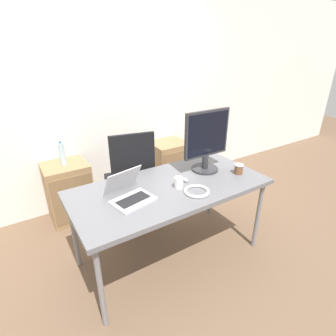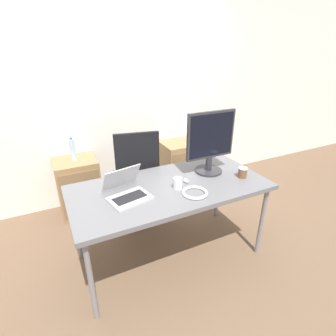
% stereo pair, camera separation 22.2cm
% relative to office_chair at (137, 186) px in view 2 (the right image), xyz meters
% --- Properties ---
extents(ground_plane, '(14.00, 14.00, 0.00)m').
position_rel_office_chair_xyz_m(ground_plane, '(0.07, -0.70, -0.43)').
color(ground_plane, brown).
extents(wall_back, '(10.00, 0.05, 2.60)m').
position_rel_office_chair_xyz_m(wall_back, '(0.07, 0.70, 0.87)').
color(wall_back, white).
rests_on(wall_back, ground_plane).
extents(desk, '(1.70, 0.82, 0.77)m').
position_rel_office_chair_xyz_m(desk, '(0.07, -0.70, 0.29)').
color(desk, slate).
rests_on(desk, ground_plane).
extents(office_chair, '(0.56, 0.60, 1.11)m').
position_rel_office_chair_xyz_m(office_chair, '(0.00, 0.00, 0.00)').
color(office_chair, '#232326').
rests_on(office_chair, ground_plane).
extents(cabinet_left, '(0.47, 0.42, 0.68)m').
position_rel_office_chair_xyz_m(cabinet_left, '(-0.57, 0.45, -0.09)').
color(cabinet_left, '#99754C').
rests_on(cabinet_left, ground_plane).
extents(cabinet_right, '(0.47, 0.42, 0.68)m').
position_rel_office_chair_xyz_m(cabinet_right, '(0.79, 0.45, -0.09)').
color(cabinet_right, '#99754C').
rests_on(cabinet_right, ground_plane).
extents(water_bottle, '(0.06, 0.06, 0.27)m').
position_rel_office_chair_xyz_m(water_bottle, '(-0.57, 0.46, 0.38)').
color(water_bottle, silver).
rests_on(water_bottle, cabinet_left).
extents(laptop_center, '(0.36, 0.39, 0.22)m').
position_rel_office_chair_xyz_m(laptop_center, '(-0.32, -0.71, 0.39)').
color(laptop_center, silver).
rests_on(laptop_center, desk).
extents(monitor, '(0.49, 0.26, 0.58)m').
position_rel_office_chair_xyz_m(monitor, '(0.52, -0.61, 0.63)').
color(monitor, '#2D2D33').
rests_on(monitor, desk).
extents(mouse, '(0.04, 0.06, 0.03)m').
position_rel_office_chair_xyz_m(mouse, '(0.22, -0.71, 0.36)').
color(mouse, silver).
rests_on(mouse, desk).
extents(coffee_cup_white, '(0.07, 0.07, 0.10)m').
position_rel_office_chair_xyz_m(coffee_cup_white, '(0.11, -0.77, 0.39)').
color(coffee_cup_white, white).
rests_on(coffee_cup_white, desk).
extents(coffee_cup_brown, '(0.08, 0.08, 0.09)m').
position_rel_office_chair_xyz_m(coffee_cup_brown, '(0.73, -0.85, 0.39)').
color(coffee_cup_brown, brown).
rests_on(coffee_cup_brown, desk).
extents(cable_coil, '(0.21, 0.21, 0.02)m').
position_rel_office_chair_xyz_m(cable_coil, '(0.18, -0.92, 0.35)').
color(cable_coil, white).
rests_on(cable_coil, desk).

